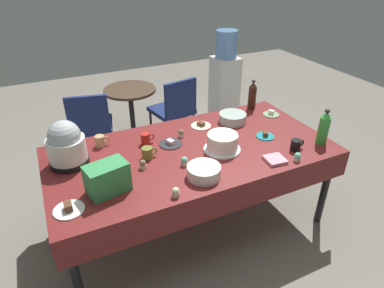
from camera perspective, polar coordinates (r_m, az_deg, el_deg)
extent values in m
plane|color=slate|center=(3.06, 0.00, -13.06)|extent=(9.00, 9.00, 0.00)
cube|color=maroon|center=(2.61, 0.00, -1.33)|extent=(2.20, 1.10, 0.04)
cylinder|color=black|center=(2.33, -19.30, -20.59)|extent=(0.06, 0.06, 0.71)
cylinder|color=black|center=(3.05, 21.77, -7.12)|extent=(0.06, 0.06, 0.71)
cylinder|color=black|center=(3.03, -21.92, -7.40)|extent=(0.06, 0.06, 0.71)
cylinder|color=black|center=(3.62, 11.48, 0.79)|extent=(0.06, 0.06, 0.71)
cube|color=maroon|center=(2.29, 5.95, -10.15)|extent=(2.20, 0.01, 0.18)
cube|color=maroon|center=(3.10, -4.32, 1.71)|extent=(2.20, 0.01, 0.18)
cylinder|color=silver|center=(2.61, 5.16, -0.89)|extent=(0.29, 0.29, 0.01)
cylinder|color=white|center=(2.57, 5.22, 0.34)|extent=(0.24, 0.24, 0.12)
cylinder|color=white|center=(2.54, 5.29, 1.57)|extent=(0.23, 0.23, 0.01)
cylinder|color=black|center=(2.59, -20.21, -2.75)|extent=(0.28, 0.28, 0.04)
cylinder|color=white|center=(2.53, -20.62, -0.78)|extent=(0.27, 0.27, 0.17)
sphere|color=#B2BCC1|center=(2.49, -21.03, 1.23)|extent=(0.23, 0.23, 0.23)
cylinder|color=#B2C6BC|center=(3.04, 6.96, 4.50)|extent=(0.24, 0.24, 0.08)
cylinder|color=silver|center=(2.28, 2.03, -4.74)|extent=(0.23, 0.23, 0.08)
cylinder|color=white|center=(2.16, -20.32, -10.52)|extent=(0.19, 0.19, 0.01)
cube|color=brown|center=(2.14, -20.44, -9.99)|extent=(0.05, 0.07, 0.04)
cylinder|color=#2D2D33|center=(2.68, -3.68, 0.03)|extent=(0.19, 0.19, 0.01)
cube|color=beige|center=(2.67, -3.70, 0.39)|extent=(0.06, 0.08, 0.03)
cylinder|color=#8CA87F|center=(3.25, 13.38, 4.95)|extent=(0.15, 0.15, 0.01)
cube|color=white|center=(3.24, 13.42, 5.31)|extent=(0.06, 0.06, 0.04)
cylinder|color=teal|center=(2.85, 12.43, 1.30)|extent=(0.15, 0.15, 0.01)
cube|color=brown|center=(2.84, 12.47, 1.69)|extent=(0.06, 0.06, 0.04)
cylinder|color=beige|center=(2.95, 1.54, 3.14)|extent=(0.18, 0.18, 0.01)
cube|color=brown|center=(2.94, 1.55, 3.49)|extent=(0.06, 0.07, 0.03)
cylinder|color=beige|center=(2.41, -1.30, -3.32)|extent=(0.05, 0.05, 0.03)
sphere|color=#6BC6B2|center=(2.40, -1.31, -2.75)|extent=(0.05, 0.05, 0.05)
cylinder|color=beige|center=(2.40, -8.40, -3.81)|extent=(0.05, 0.05, 0.03)
sphere|color=brown|center=(2.39, -8.45, -3.23)|extent=(0.05, 0.05, 0.05)
cylinder|color=beige|center=(2.78, -1.85, 1.53)|extent=(0.05, 0.05, 0.03)
sphere|color=brown|center=(2.76, -1.86, 2.05)|extent=(0.05, 0.05, 0.05)
cylinder|color=beige|center=(2.58, 17.54, -2.46)|extent=(0.05, 0.05, 0.03)
sphere|color=#6BC6B2|center=(2.56, 17.64, -1.92)|extent=(0.05, 0.05, 0.05)
cylinder|color=beige|center=(2.13, -2.78, -8.61)|extent=(0.05, 0.05, 0.03)
sphere|color=beige|center=(2.11, -2.80, -8.00)|extent=(0.05, 0.05, 0.05)
cylinder|color=#33190F|center=(3.30, 10.25, 7.77)|extent=(0.08, 0.08, 0.22)
cone|color=#33190F|center=(3.26, 10.46, 9.97)|extent=(0.07, 0.07, 0.05)
cylinder|color=black|center=(3.24, 10.52, 10.54)|extent=(0.03, 0.03, 0.02)
cylinder|color=green|center=(2.84, 21.55, 2.17)|extent=(0.08, 0.08, 0.22)
cone|color=green|center=(2.78, 22.07, 4.63)|extent=(0.08, 0.08, 0.05)
cylinder|color=black|center=(2.77, 22.20, 5.27)|extent=(0.04, 0.04, 0.02)
cylinder|color=#B2231E|center=(2.69, -7.98, 0.92)|extent=(0.07, 0.07, 0.09)
torus|color=#B2231E|center=(2.70, -7.03, 1.22)|extent=(0.06, 0.01, 0.06)
cylinder|color=olive|center=(2.50, -7.68, -1.52)|extent=(0.08, 0.08, 0.09)
torus|color=olive|center=(2.51, -6.55, -1.17)|extent=(0.06, 0.01, 0.06)
cylinder|color=tan|center=(2.72, -15.48, 0.49)|extent=(0.07, 0.07, 0.09)
torus|color=tan|center=(2.73, -14.50, 0.79)|extent=(0.06, 0.01, 0.06)
cylinder|color=black|center=(2.70, 17.32, -0.17)|extent=(0.08, 0.08, 0.09)
torus|color=black|center=(2.73, 18.14, 0.14)|extent=(0.06, 0.01, 0.06)
cube|color=#338C4C|center=(2.18, -14.30, -5.70)|extent=(0.29, 0.21, 0.20)
cube|color=pink|center=(2.53, 14.02, -2.60)|extent=(0.15, 0.15, 0.02)
cube|color=navy|center=(3.84, -16.77, 3.06)|extent=(0.53, 0.53, 0.05)
cube|color=navy|center=(3.57, -17.40, 4.84)|extent=(0.42, 0.13, 0.40)
cylinder|color=black|center=(4.10, -13.60, 1.75)|extent=(0.04, 0.04, 0.40)
cylinder|color=black|center=(4.13, -18.84, 1.15)|extent=(0.04, 0.04, 0.40)
cylinder|color=black|center=(3.77, -13.50, -0.94)|extent=(0.04, 0.04, 0.40)
cylinder|color=black|center=(3.80, -19.20, -1.57)|extent=(0.04, 0.04, 0.40)
cube|color=navy|center=(4.05, -3.53, 5.81)|extent=(0.52, 0.52, 0.05)
cube|color=navy|center=(3.81, -1.95, 7.90)|extent=(0.42, 0.12, 0.40)
cylinder|color=black|center=(4.39, -2.75, 4.57)|extent=(0.04, 0.04, 0.40)
cylinder|color=black|center=(4.21, -7.03, 3.20)|extent=(0.04, 0.04, 0.40)
cylinder|color=black|center=(4.11, 0.25, 2.74)|extent=(0.04, 0.04, 0.40)
cylinder|color=black|center=(3.92, -4.20, 1.20)|extent=(0.04, 0.04, 0.40)
cylinder|color=#473323|center=(3.95, -10.62, 9.08)|extent=(0.60, 0.60, 0.03)
cylinder|color=black|center=(4.09, -10.17, 4.50)|extent=(0.06, 0.06, 0.67)
cylinder|color=black|center=(4.24, -9.75, 0.31)|extent=(0.44, 0.44, 0.02)
cube|color=silver|center=(4.61, 5.53, 9.15)|extent=(0.32, 0.32, 0.90)
cylinder|color=#6699D8|center=(4.42, 5.94, 16.66)|extent=(0.28, 0.28, 0.34)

